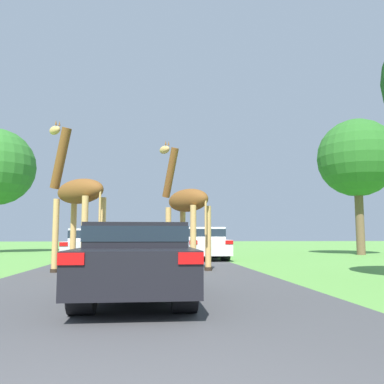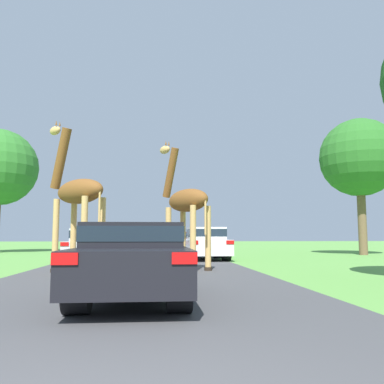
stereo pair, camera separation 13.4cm
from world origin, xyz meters
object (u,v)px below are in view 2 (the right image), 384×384
Objects in this scene: car_lead_maroon at (134,258)px; car_queue_left at (157,243)px; car_queue_right at (115,241)px; car_far_ahead at (206,243)px; giraffe_companion at (77,195)px; tree_left_edge at (359,158)px; car_rear_follower at (182,241)px; car_verge_right at (92,244)px; giraffe_near_road at (186,205)px.

car_queue_left is at bearing 88.38° from car_lead_maroon.
car_queue_right is 11.34m from car_far_ahead.
giraffe_companion reaches higher than car_queue_left.
car_queue_left is at bearing 34.67° from giraffe_companion.
giraffe_companion is at bearing -145.16° from tree_left_edge.
car_verge_right is at bearing -110.79° from car_rear_follower.
car_verge_right reaches higher than car_rear_follower.
tree_left_edge is at bearing 19.62° from car_far_ahead.
car_lead_maroon is at bearing -128.88° from tree_left_edge.
car_far_ahead is (2.35, -5.96, 0.14)m from car_queue_left.
car_lead_maroon is 12.60m from car_far_ahead.
car_verge_right reaches higher than car_queue_left.
car_far_ahead is at bearing -68.52° from car_queue_left.
car_queue_left is at bearing -109.18° from car_rear_follower.
giraffe_near_road is at bearing -85.59° from car_queue_left.
car_verge_right is 16.65m from tree_left_edge.
car_lead_maroon reaches higher than car_queue_left.
car_far_ahead is 11.62m from tree_left_edge.
giraffe_near_road is 16.42m from car_queue_right.
car_queue_left is 0.91× the size of car_rear_follower.
car_far_ahead is (5.34, -10.00, 0.05)m from car_queue_right.
giraffe_near_road is at bearing -50.45° from car_verge_right.
giraffe_companion reaches higher than car_far_ahead.
tree_left_edge is (9.87, 3.52, 5.02)m from car_far_ahead.
tree_left_edge is (12.73, 15.79, 5.09)m from car_lead_maroon.
car_lead_maroon is at bearing -103.12° from car_far_ahead.
car_queue_left is (3.00, -4.04, -0.09)m from car_queue_right.
car_far_ahead reaches higher than car_queue_left.
tree_left_edge is (11.30, 9.40, 3.65)m from giraffe_near_road.
giraffe_near_road is at bearing -103.70° from car_far_ahead.
car_rear_follower is (4.57, 18.44, -1.66)m from giraffe_companion.
tree_left_edge reaches higher than car_far_ahead.
tree_left_edge is at bearing 51.12° from car_lead_maroon.
giraffe_companion is 16.88m from car_queue_right.
giraffe_companion is at bearing -86.63° from car_verge_right.
car_queue_left is 6.03m from car_rear_follower.
car_rear_follower is at bearing 91.79° from car_far_ahead.
car_queue_left is at bearing -53.45° from car_queue_right.
car_verge_right is (-0.33, 5.55, -1.65)m from giraffe_companion.
giraffe_companion is 18.36m from tree_left_edge.
giraffe_companion is 19.07m from car_rear_follower.
car_rear_follower is at bearing 141.51° from tree_left_edge.
car_rear_follower is at bearing 70.82° from car_queue_left.
car_far_ahead is 5.41m from car_verge_right.
car_queue_right is 17.30m from tree_left_edge.
giraffe_near_road is 1.14× the size of car_queue_left.
car_queue_left is 6.41m from car_far_ahead.
car_queue_left is 0.98× the size of car_verge_right.
car_rear_follower is 0.54× the size of tree_left_edge.
car_far_ahead is 1.01× the size of car_rear_follower.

